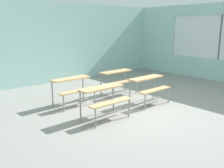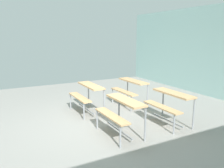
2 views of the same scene
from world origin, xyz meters
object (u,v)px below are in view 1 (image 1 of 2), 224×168
object	(u,v)px
desk_bench_r0c1	(149,84)
desk_bench_r1c1	(118,77)
desk_bench_r0c0	(104,95)
desk_bench_r1c0	(73,85)

from	to	relation	value
desk_bench_r0c1	desk_bench_r1c1	xyz separation A→B (m)	(0.02, 1.27, 0.00)
desk_bench_r0c0	desk_bench_r1c1	xyz separation A→B (m)	(1.65, 1.35, 0.00)
desk_bench_r0c0	desk_bench_r0c1	xyz separation A→B (m)	(1.64, 0.07, 0.00)
desk_bench_r0c1	desk_bench_r1c0	size ratio (longest dim) A/B	0.99
desk_bench_r0c0	desk_bench_r1c0	xyz separation A→B (m)	(-0.00, 1.34, 0.00)
desk_bench_r1c0	desk_bench_r0c0	bearing A→B (deg)	-91.87
desk_bench_r0c1	desk_bench_r1c1	bearing A→B (deg)	88.88
desk_bench_r0c1	desk_bench_r1c0	world-z (taller)	same
desk_bench_r0c1	desk_bench_r1c1	size ratio (longest dim) A/B	1.00
desk_bench_r1c1	desk_bench_r0c1	bearing A→B (deg)	-90.63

